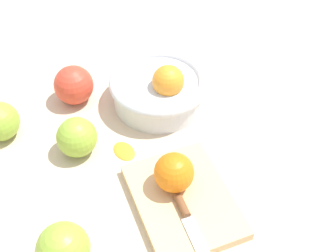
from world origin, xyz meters
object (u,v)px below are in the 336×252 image
cutting_board (183,201)px  knife (189,222)px  apple_front_left (74,85)px  apple_front_right (63,249)px  bowl (160,88)px  orange_on_board (174,173)px  apple_front_left_2 (77,137)px

cutting_board → knife: knife is taller
apple_front_left → cutting_board: bearing=13.7°
apple_front_right → apple_front_left: bearing=159.6°
cutting_board → apple_front_right: 0.21m
bowl → apple_front_right: size_ratio=2.49×
orange_on_board → apple_front_left: size_ratio=0.84×
apple_front_left_2 → orange_on_board: bearing=36.1°
orange_on_board → apple_front_left_2: (-0.16, -0.12, -0.02)m
cutting_board → apple_front_left_2: apple_front_left_2 is taller
bowl → cutting_board: bowl is taller
bowl → apple_front_left_2: bowl is taller
bowl → cutting_board: (0.25, -0.07, -0.03)m
cutting_board → apple_front_right: size_ratio=2.56×
apple_front_left_2 → apple_front_right: 0.23m
bowl → apple_front_left: (-0.08, -0.15, 0.00)m
bowl → apple_front_left_2: (0.05, -0.19, -0.00)m
apple_front_left_2 → apple_front_right: apple_front_right is taller
apple_front_left → apple_front_right: (0.35, -0.13, -0.00)m
apple_front_left_2 → apple_front_right: bearing=-23.2°
orange_on_board → bowl: bearing=160.6°
cutting_board → apple_front_left: bearing=-166.3°
apple_front_right → cutting_board: bearing=94.0°
bowl → apple_front_left: bearing=-118.7°
apple_front_left → orange_on_board: bearing=14.7°
orange_on_board → apple_front_left_2: bearing=-143.9°
orange_on_board → apple_front_right: 0.21m
knife → apple_front_left_2: bearing=-156.4°
apple_front_right → knife: bearing=80.0°
apple_front_left → apple_front_left_2: (0.14, -0.04, -0.00)m
cutting_board → orange_on_board: orange_on_board is taller
cutting_board → orange_on_board: bearing=-175.6°
cutting_board → apple_front_left: size_ratio=2.56×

